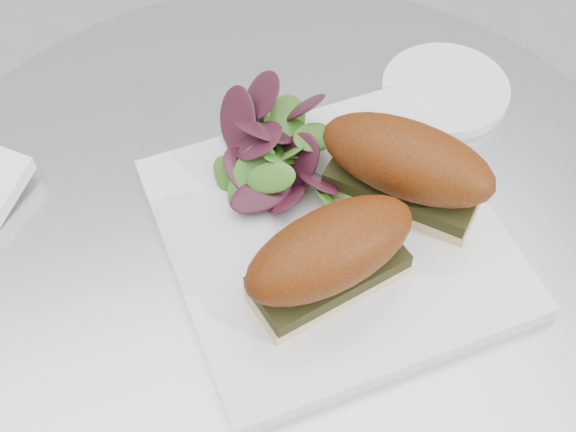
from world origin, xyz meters
name	(u,v)px	position (x,y,z in m)	size (l,w,h in m)	color
table	(286,371)	(0.00, 0.00, 0.49)	(0.70, 0.70, 0.73)	#BABCC2
plate	(332,236)	(0.04, -0.01, 0.74)	(0.27, 0.27, 0.02)	white
sandwich_left	(330,256)	(0.02, -0.06, 0.79)	(0.15, 0.09, 0.08)	#D9C287
sandwich_right	(406,166)	(0.11, 0.00, 0.79)	(0.15, 0.15, 0.08)	#D9C287
salad	(281,154)	(0.02, 0.06, 0.77)	(0.12, 0.12, 0.05)	#46802A
saucer	(445,89)	(0.21, 0.12, 0.74)	(0.12, 0.12, 0.01)	white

